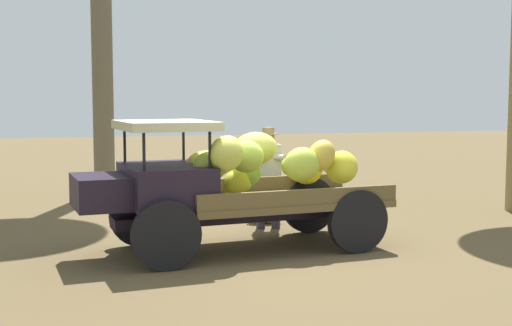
{
  "coord_description": "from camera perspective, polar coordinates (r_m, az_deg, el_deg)",
  "views": [
    {
      "loc": [
        2.62,
        9.48,
        2.23
      ],
      "look_at": [
        -0.18,
        -0.17,
        1.27
      ],
      "focal_mm": 48.59,
      "sensor_mm": 36.0,
      "label": 1
    }
  ],
  "objects": [
    {
      "name": "farmer",
      "position": [
        11.65,
        1.03,
        -0.68
      ],
      "size": [
        0.52,
        0.48,
        1.72
      ],
      "rotation": [
        0.0,
        0.0,
        1.45
      ],
      "color": "#3E384E",
      "rests_on": "ground"
    },
    {
      "name": "loose_banana_bunch",
      "position": [
        12.25,
        0.68,
        -4.07
      ],
      "size": [
        0.69,
        0.52,
        0.4
      ],
      "primitive_type": "ellipsoid",
      "rotation": [
        0.0,
        0.01,
        2.89
      ],
      "color": "#8FB92E",
      "rests_on": "ground"
    },
    {
      "name": "truck",
      "position": [
        9.95,
        -2.43,
        -1.69
      ],
      "size": [
        4.56,
        2.11,
        1.9
      ],
      "rotation": [
        0.0,
        0.0,
        0.09
      ],
      "color": "black",
      "rests_on": "ground"
    },
    {
      "name": "ground_plane",
      "position": [
        10.08,
        -0.73,
        -7.29
      ],
      "size": [
        60.0,
        60.0,
        0.0
      ],
      "primitive_type": "plane",
      "color": "brown"
    }
  ]
}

